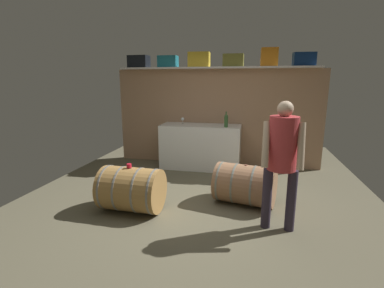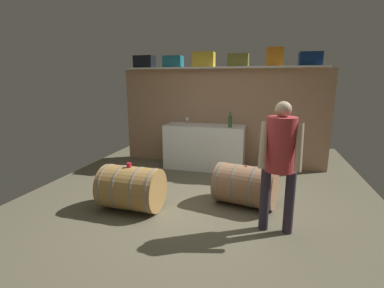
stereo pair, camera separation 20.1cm
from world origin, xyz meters
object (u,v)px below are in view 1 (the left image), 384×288
object	(u,v)px
toolcase_navy	(304,59)
work_cabinet	(201,147)
toolcase_olive	(233,60)
toolcase_black	(139,62)
tasting_cup	(129,166)
winemaker_pouring	(282,153)
wine_barrel_far	(245,184)
toolcase_orange	(269,57)
wine_barrel_near	(132,189)
toolcase_yellow	(199,60)
wine_glass	(183,119)
wine_bottle_green	(226,120)
toolcase_teal	(168,62)

from	to	relation	value
toolcase_navy	work_cabinet	size ratio (longest dim) A/B	0.25
toolcase_olive	toolcase_black	bearing A→B (deg)	-179.23
tasting_cup	winemaker_pouring	bearing A→B (deg)	-2.97
wine_barrel_far	winemaker_pouring	size ratio (longest dim) A/B	0.61
toolcase_navy	toolcase_orange	bearing A→B (deg)	176.48
toolcase_olive	wine_barrel_near	xyz separation A→B (m)	(-1.22, -2.50, -1.94)
toolcase_yellow	toolcase_navy	distance (m)	2.09
winemaker_pouring	toolcase_olive	bearing A→B (deg)	-70.00
toolcase_navy	wine_barrel_near	xyz separation A→B (m)	(-2.59, -2.50, -1.94)
wine_glass	winemaker_pouring	xyz separation A→B (m)	(1.85, -2.44, -0.04)
wine_barrel_far	tasting_cup	bearing A→B (deg)	-148.08
winemaker_pouring	wine_glass	bearing A→B (deg)	-50.07
toolcase_black	wine_glass	bearing A→B (deg)	-6.80
wine_glass	wine_bottle_green	bearing A→B (deg)	-14.04
wine_barrel_far	toolcase_olive	bearing A→B (deg)	113.05
toolcase_olive	toolcase_orange	distance (m)	0.71
toolcase_yellow	wine_barrel_near	distance (m)	3.22
toolcase_black	wine_barrel_near	size ratio (longest dim) A/B	0.49
toolcase_black	wine_glass	xyz separation A→B (m)	(1.03, -0.17, -1.23)
toolcase_black	toolcase_orange	xyz separation A→B (m)	(2.78, 0.00, 0.05)
toolcase_yellow	toolcase_orange	distance (m)	1.42
toolcase_black	tasting_cup	distance (m)	3.08
toolcase_teal	winemaker_pouring	distance (m)	3.64
toolcase_yellow	work_cabinet	bearing A→B (deg)	-70.95
toolcase_orange	wine_glass	bearing A→B (deg)	-176.47
toolcase_orange	wine_barrel_near	size ratio (longest dim) A/B	0.41
toolcase_orange	work_cabinet	world-z (taller)	toolcase_orange
toolcase_yellow	toolcase_navy	bearing A→B (deg)	-1.50
toolcase_teal	toolcase_olive	bearing A→B (deg)	0.18
toolcase_olive	wine_glass	distance (m)	1.61
wine_bottle_green	wine_barrel_near	world-z (taller)	wine_bottle_green
work_cabinet	winemaker_pouring	xyz separation A→B (m)	(1.43, -2.37, 0.53)
wine_glass	wine_barrel_near	world-z (taller)	wine_glass
toolcase_orange	wine_barrel_far	bearing A→B (deg)	-101.88
toolcase_teal	toolcase_olive	xyz separation A→B (m)	(1.40, 0.00, 0.00)
toolcase_black	toolcase_olive	world-z (taller)	toolcase_black
work_cabinet	wine_bottle_green	xyz separation A→B (m)	(0.55, -0.17, 0.60)
toolcase_teal	toolcase_orange	world-z (taller)	toolcase_orange
toolcase_black	winemaker_pouring	world-z (taller)	toolcase_black
toolcase_teal	work_cabinet	xyz separation A→B (m)	(0.77, -0.24, -1.79)
wine_barrel_far	wine_bottle_green	bearing A→B (deg)	118.71
toolcase_black	wine_bottle_green	xyz separation A→B (m)	(1.99, -0.41, -1.19)
wine_glass	winemaker_pouring	world-z (taller)	winemaker_pouring
toolcase_teal	wine_bottle_green	size ratio (longest dim) A/B	1.29
winemaker_pouring	work_cabinet	bearing A→B (deg)	-56.00
wine_bottle_green	wine_barrel_near	distance (m)	2.50
wine_bottle_green	winemaker_pouring	distance (m)	2.37
wine_bottle_green	wine_glass	bearing A→B (deg)	165.96
winemaker_pouring	wine_barrel_near	bearing A→B (deg)	-0.20
winemaker_pouring	wine_barrel_far	bearing A→B (deg)	-55.00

